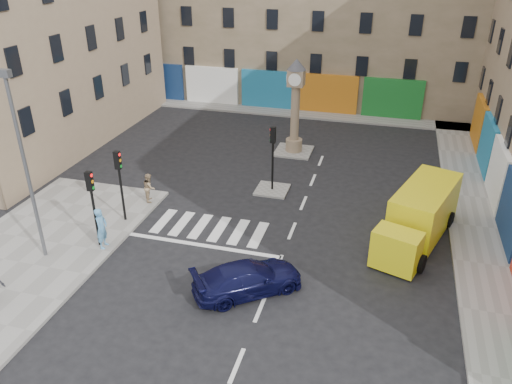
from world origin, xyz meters
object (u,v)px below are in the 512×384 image
at_px(traffic_light_left_near, 92,197).
at_px(navy_sedan, 248,278).
at_px(lamp_post, 24,159).
at_px(traffic_light_left_far, 119,175).
at_px(clock_pillar, 295,101).
at_px(pedestrian_blue, 102,228).
at_px(yellow_van, 419,216).
at_px(pedestrian_tan, 149,187).
at_px(traffic_light_island, 273,148).

relative_size(traffic_light_left_near, navy_sedan, 0.83).
bearing_deg(lamp_post, traffic_light_left_far, 63.43).
bearing_deg(clock_pillar, navy_sedan, -85.30).
distance_m(clock_pillar, pedestrian_blue, 15.33).
relative_size(yellow_van, pedestrian_tan, 4.49).
relative_size(traffic_light_island, lamp_post, 0.45).
bearing_deg(traffic_light_left_near, lamp_post, -143.62).
height_order(lamp_post, clock_pillar, lamp_post).
relative_size(traffic_light_island, yellow_van, 0.52).
xyz_separation_m(traffic_light_left_far, lamp_post, (-1.90, -3.80, 2.17)).
distance_m(traffic_light_left_far, pedestrian_blue, 2.92).
bearing_deg(traffic_light_island, pedestrian_blue, -127.22).
bearing_deg(traffic_light_left_near, pedestrian_tan, 86.29).
distance_m(traffic_light_island, pedestrian_blue, 10.03).
xyz_separation_m(traffic_light_island, pedestrian_blue, (-6.00, -7.90, -1.46)).
xyz_separation_m(traffic_light_left_near, pedestrian_blue, (0.30, -0.10, -1.49)).
height_order(clock_pillar, navy_sedan, clock_pillar).
bearing_deg(lamp_post, traffic_light_left_near, 36.38).
xyz_separation_m(traffic_light_left_far, navy_sedan, (7.54, -3.69, -1.97)).
height_order(traffic_light_left_far, clock_pillar, clock_pillar).
bearing_deg(traffic_light_island, navy_sedan, -82.23).
xyz_separation_m(lamp_post, navy_sedan, (9.44, 0.11, -4.14)).
relative_size(traffic_light_left_far, pedestrian_tan, 2.35).
distance_m(lamp_post, navy_sedan, 10.31).
bearing_deg(pedestrian_tan, traffic_light_left_far, 148.35).
xyz_separation_m(traffic_light_left_far, pedestrian_tan, (0.30, 2.23, -1.69)).
xyz_separation_m(traffic_light_left_near, lamp_post, (-1.90, -1.40, 2.17)).
relative_size(traffic_light_left_near, clock_pillar, 0.61).
bearing_deg(pedestrian_tan, pedestrian_blue, 156.01).
xyz_separation_m(clock_pillar, yellow_van, (7.84, -9.02, -2.32)).
bearing_deg(traffic_light_island, pedestrian_tan, -152.15).
relative_size(traffic_light_left_near, pedestrian_tan, 2.35).
bearing_deg(pedestrian_tan, traffic_light_island, -86.14).
bearing_deg(clock_pillar, yellow_van, -49.00).
bearing_deg(traffic_light_left_far, pedestrian_blue, -83.15).
relative_size(clock_pillar, pedestrian_blue, 3.10).
height_order(traffic_light_left_near, navy_sedan, traffic_light_left_near).
height_order(traffic_light_left_near, pedestrian_blue, traffic_light_left_near).
relative_size(traffic_light_left_near, pedestrian_blue, 1.88).
height_order(traffic_light_left_far, lamp_post, lamp_post).
distance_m(traffic_light_left_far, navy_sedan, 8.62).
height_order(clock_pillar, yellow_van, clock_pillar).
height_order(navy_sedan, pedestrian_blue, pedestrian_blue).
height_order(traffic_light_left_near, yellow_van, traffic_light_left_near).
bearing_deg(traffic_light_left_far, traffic_light_left_near, -90.00).
xyz_separation_m(lamp_post, clock_pillar, (8.20, 15.20, -1.24)).
xyz_separation_m(lamp_post, pedestrian_tan, (2.20, 6.03, -3.86)).
distance_m(navy_sedan, yellow_van, 8.98).
xyz_separation_m(clock_pillar, pedestrian_tan, (-6.00, -9.17, -2.61)).
height_order(lamp_post, yellow_van, lamp_post).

